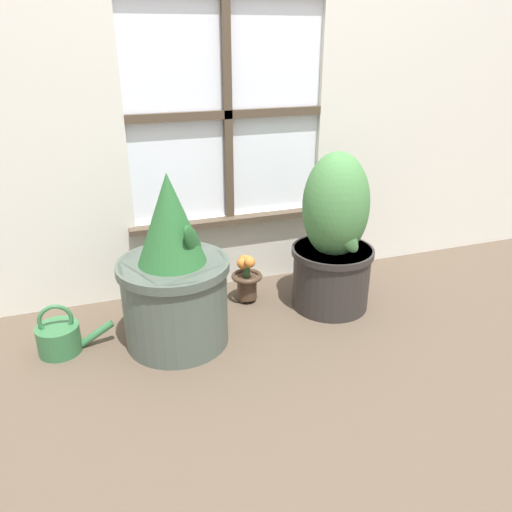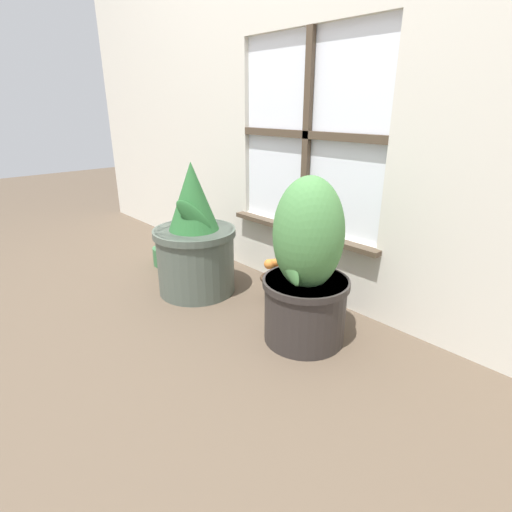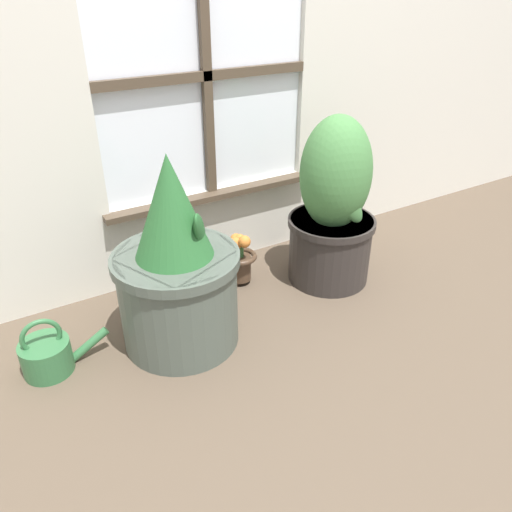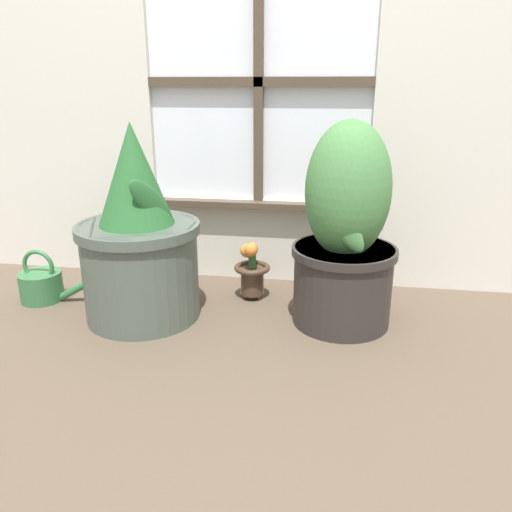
% 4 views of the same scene
% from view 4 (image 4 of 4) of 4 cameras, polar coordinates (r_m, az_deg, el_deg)
% --- Properties ---
extents(ground_plane, '(10.00, 10.00, 0.00)m').
position_cam_4_polar(ground_plane, '(1.61, -3.01, -10.12)').
color(ground_plane, brown).
extents(potted_plant_left, '(0.42, 0.42, 0.67)m').
position_cam_4_polar(potted_plant_left, '(1.75, -13.22, 1.47)').
color(potted_plant_left, '#4C564C').
rests_on(potted_plant_left, ground_plane).
extents(potted_plant_right, '(0.35, 0.35, 0.69)m').
position_cam_4_polar(potted_plant_right, '(1.67, 10.14, 2.13)').
color(potted_plant_right, '#2D2826').
rests_on(potted_plant_right, ground_plane).
extents(flower_vase, '(0.14, 0.14, 0.23)m').
position_cam_4_polar(flower_vase, '(1.90, -0.49, -1.57)').
color(flower_vase, '#473323').
rests_on(flower_vase, ground_plane).
extents(watering_can, '(0.28, 0.16, 0.20)m').
position_cam_4_polar(watering_can, '(2.07, -23.24, -3.03)').
color(watering_can, '#336B3D').
rests_on(watering_can, ground_plane).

